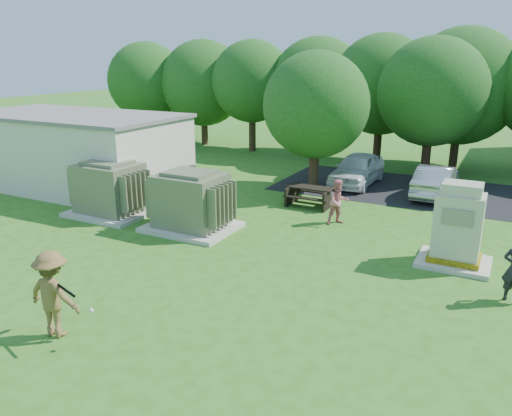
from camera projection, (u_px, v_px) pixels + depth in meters
The scene contains 14 objects.
ground at pixel (182, 299), 12.41m from camera, with size 120.00×120.00×0.00m, color #2D6619.
service_building at pixel (73, 152), 22.75m from camera, with size 10.00×5.00×3.20m, color beige.
service_building_roof at pixel (69, 115), 22.26m from camera, with size 10.20×5.20×0.15m, color slate.
parking_strip at pixel (510, 201), 20.75m from camera, with size 20.00×6.00×0.01m, color #232326.
transformer_left at pixel (110, 190), 18.82m from camera, with size 3.00×2.40×2.07m.
transformer_right at pixel (191, 202), 17.18m from camera, with size 3.00×2.40×2.07m.
generator_cabinet at pixel (457, 230), 14.20m from camera, with size 2.00×1.64×2.44m.
picnic_table at pixel (310, 194), 20.04m from camera, with size 1.84×1.38×0.79m.
batter at pixel (53, 294), 10.58m from camera, with size 1.24×0.72×1.93m, color brown.
person_at_picnic at pixel (338, 202), 17.78m from camera, with size 0.80×0.62×1.64m, color #DA737B.
car_white at pixel (357, 169), 23.35m from camera, with size 1.74×4.32×1.47m, color white.
car_silver_a at pixel (436, 181), 21.40m from camera, with size 1.43×4.12×1.36m, color #A7A8AC.
batting_equipment at pixel (67, 292), 10.18m from camera, with size 1.13×0.34×0.48m.
tree_row at pixel (414, 89), 26.10m from camera, with size 41.30×13.30×7.30m.
Camera 1 is at (6.83, -9.07, 5.81)m, focal length 35.00 mm.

